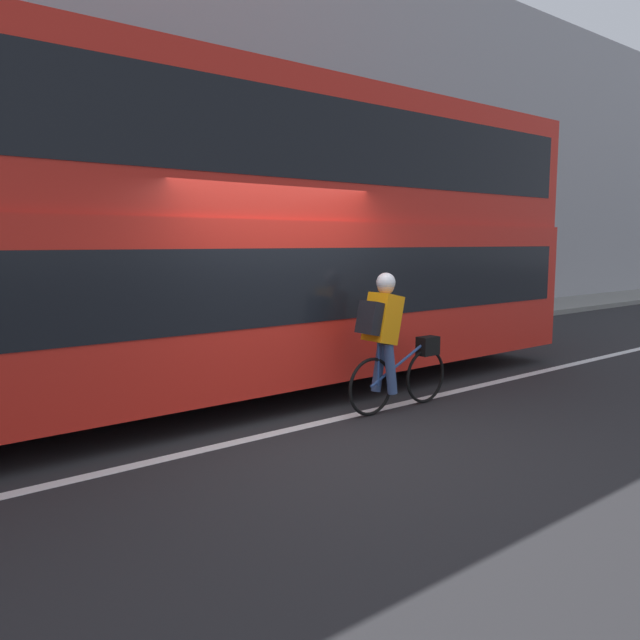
{
  "coord_description": "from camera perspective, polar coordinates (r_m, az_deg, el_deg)",
  "views": [
    {
      "loc": [
        -3.79,
        -4.78,
        1.91
      ],
      "look_at": [
        0.76,
        0.89,
        1.0
      ],
      "focal_mm": 35.0,
      "sensor_mm": 36.0,
      "label": 1
    }
  ],
  "objects": [
    {
      "name": "building_facade",
      "position": [
        11.86,
        -20.38,
        18.27
      ],
      "size": [
        60.0,
        0.3,
        8.58
      ],
      "color": "#9E9EA3",
      "rests_on": "ground_plane"
    },
    {
      "name": "bus",
      "position": [
        7.51,
        -10.71,
        8.37
      ],
      "size": [
        11.09,
        2.54,
        3.77
      ],
      "color": "black",
      "rests_on": "ground_plane"
    },
    {
      "name": "ground_plane",
      "position": [
        6.39,
        -0.35,
        -10.25
      ],
      "size": [
        80.0,
        80.0,
        0.0
      ],
      "primitive_type": "plane",
      "color": "#232326"
    },
    {
      "name": "road_center_line",
      "position": [
        6.57,
        -1.66,
        -9.73
      ],
      "size": [
        50.0,
        0.14,
        0.01
      ],
      "primitive_type": "cube",
      "color": "silver",
      "rests_on": "ground_plane"
    },
    {
      "name": "cyclist_on_bike",
      "position": [
        7.02,
        6.38,
        -1.56
      ],
      "size": [
        1.54,
        0.32,
        1.58
      ],
      "color": "black",
      "rests_on": "ground_plane"
    },
    {
      "name": "sidewalk_curb",
      "position": [
        10.67,
        -17.38,
        -3.15
      ],
      "size": [
        60.0,
        2.06,
        0.13
      ],
      "color": "gray",
      "rests_on": "ground_plane"
    }
  ]
}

